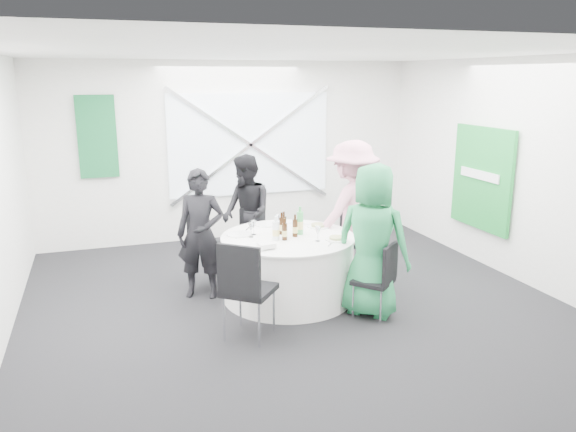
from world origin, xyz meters
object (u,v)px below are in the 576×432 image
object	(u,v)px
chair_back	(255,235)
clear_water_bottle	(276,231)
chair_front_right	(380,275)
banquet_table	(288,267)
person_man_back_left	(201,234)
chair_back_right	(347,235)
person_man_back	(246,213)
chair_front_left	(245,283)
person_woman_green	(372,241)
person_woman_pink	(352,211)
green_water_bottle	(300,223)
chair_back_left	(207,240)

from	to	relation	value
chair_back	clear_water_bottle	distance (m)	1.25
chair_front_right	clear_water_bottle	distance (m)	1.26
banquet_table	person_man_back_left	bearing A→B (deg)	157.72
chair_back_right	clear_water_bottle	world-z (taller)	clear_water_bottle
person_man_back_left	person_man_back	bearing A→B (deg)	68.01
chair_back	chair_front_left	world-z (taller)	chair_front_left
person_man_back_left	person_woman_green	bearing A→B (deg)	-11.74
clear_water_bottle	person_woman_pink	bearing A→B (deg)	22.25
person_woman_pink	chair_front_right	bearing A→B (deg)	57.99
chair_front_left	person_man_back_left	size ratio (longest dim) A/B	0.67
green_water_bottle	person_woman_pink	bearing A→B (deg)	22.76
chair_front_right	banquet_table	bearing A→B (deg)	-90.00
banquet_table	chair_back_right	world-z (taller)	chair_back_right
chair_back	chair_back_left	xyz separation A→B (m)	(-0.72, -0.37, 0.11)
banquet_table	chair_front_left	xyz separation A→B (m)	(-0.76, -0.92, 0.22)
chair_back_right	person_man_back	xyz separation A→B (m)	(-1.15, 0.71, 0.21)
chair_back_right	person_woman_green	size ratio (longest dim) A/B	0.57
chair_back_right	person_woman_green	distance (m)	1.24
banquet_table	chair_back_left	distance (m)	1.11
chair_back_left	person_woman_pink	distance (m)	1.86
chair_back_right	clear_water_bottle	bearing A→B (deg)	-89.47
chair_back_left	chair_front_right	distance (m)	2.23
chair_back_right	person_woman_green	xyz separation A→B (m)	(-0.25, -1.18, 0.27)
chair_back_left	person_man_back	world-z (taller)	person_man_back
chair_back_left	person_man_back_left	xyz separation A→B (m)	(-0.13, -0.33, 0.17)
person_woman_green	green_water_bottle	distance (m)	0.94
chair_front_right	chair_front_left	distance (m)	1.51
person_man_back_left	person_woman_pink	xyz separation A→B (m)	(1.93, -0.01, 0.13)
banquet_table	person_woman_green	world-z (taller)	person_woman_green
person_man_back_left	clear_water_bottle	distance (m)	0.91
chair_back	person_man_back_left	xyz separation A→B (m)	(-0.86, -0.70, 0.28)
chair_back_left	person_man_back_left	size ratio (longest dim) A/B	0.66
banquet_table	chair_back_right	xyz separation A→B (m)	(0.96, 0.45, 0.19)
chair_back_left	person_man_back	size ratio (longest dim) A/B	0.65
chair_front_left	person_woman_green	bearing A→B (deg)	-133.11
chair_back_right	person_man_back	size ratio (longest dim) A/B	0.62
chair_back_right	chair_front_left	world-z (taller)	chair_front_left
person_woman_green	clear_water_bottle	xyz separation A→B (m)	(-0.89, 0.63, 0.02)
chair_back_right	clear_water_bottle	distance (m)	1.30
chair_back_left	person_woman_pink	bearing A→B (deg)	-59.26
person_man_back	person_woman_pink	bearing A→B (deg)	46.99
person_woman_green	banquet_table	bearing A→B (deg)	0.00
clear_water_bottle	banquet_table	bearing A→B (deg)	28.59
banquet_table	green_water_bottle	bearing A→B (deg)	11.53
chair_front_left	person_man_back	size ratio (longest dim) A/B	0.66
banquet_table	person_woman_pink	xyz separation A→B (m)	(0.99, 0.38, 0.51)
banquet_table	chair_back	distance (m)	1.10
chair_front_right	green_water_bottle	distance (m)	1.15
clear_water_bottle	chair_back	bearing A→B (deg)	85.81
green_water_bottle	clear_water_bottle	bearing A→B (deg)	-159.01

